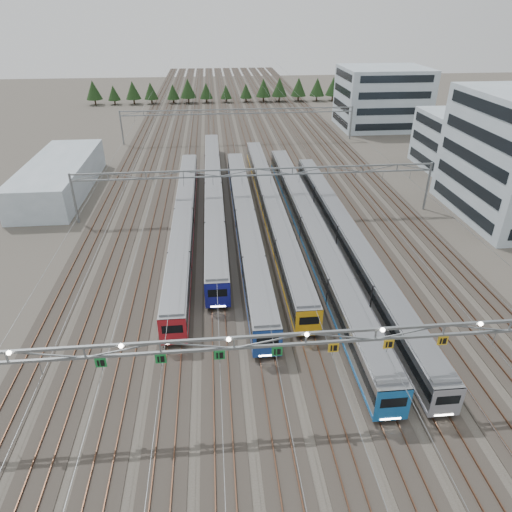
{
  "coord_description": "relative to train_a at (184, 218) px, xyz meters",
  "views": [
    {
      "loc": [
        -6.51,
        -27.35,
        30.19
      ],
      "look_at": [
        -1.95,
        20.31,
        3.5
      ],
      "focal_mm": 32.0,
      "sensor_mm": 36.0,
      "label": 1
    }
  ],
  "objects": [
    {
      "name": "train_e",
      "position": [
        18.0,
        -5.26,
        0.1
      ],
      "size": [
        2.94,
        65.89,
        3.83
      ],
      "color": "black",
      "rests_on": "ground"
    },
    {
      "name": "depot_bldg_north",
      "position": [
        50.68,
        61.43,
        5.65
      ],
      "size": [
        22.0,
        18.0,
        15.43
      ],
      "primitive_type": "cube",
      "color": "#9DAFBC",
      "rests_on": "ground"
    },
    {
      "name": "train_a",
      "position": [
        0.0,
        0.0,
        0.0
      ],
      "size": [
        2.79,
        54.13,
        3.63
      ],
      "color": "black",
      "rests_on": "ground"
    },
    {
      "name": "train_b",
      "position": [
        4.5,
        10.36,
        0.05
      ],
      "size": [
        2.86,
        63.2,
        3.72
      ],
      "color": "black",
      "rests_on": "ground"
    },
    {
      "name": "gantry_far",
      "position": [
        11.25,
        49.65,
        4.32
      ],
      "size": [
        56.36,
        0.36,
        8.0
      ],
      "color": "gray",
      "rests_on": "ground"
    },
    {
      "name": "gantry_mid",
      "position": [
        11.25,
        4.65,
        4.32
      ],
      "size": [
        56.36,
        0.36,
        8.0
      ],
      "color": "gray",
      "rests_on": "ground"
    },
    {
      "name": "treeline",
      "position": [
        7.2,
        100.46,
        2.17
      ],
      "size": [
        87.5,
        5.6,
        7.02
      ],
      "color": "#332114",
      "rests_on": "ground"
    },
    {
      "name": "gantry_near",
      "position": [
        11.2,
        -35.47,
        5.02
      ],
      "size": [
        56.36,
        0.61,
        8.08
      ],
      "color": "gray",
      "rests_on": "ground"
    },
    {
      "name": "west_shed",
      "position": [
        -23.05,
        18.92,
        0.67
      ],
      "size": [
        10.0,
        30.0,
        5.48
      ],
      "primitive_type": "cube",
      "color": "#9DAFBC",
      "rests_on": "ground"
    },
    {
      "name": "train_c",
      "position": [
        9.0,
        -1.5,
        0.04
      ],
      "size": [
        2.85,
        56.46,
        3.72
      ],
      "color": "black",
      "rests_on": "ground"
    },
    {
      "name": "depot_bldg_mid",
      "position": [
        54.6,
        24.62,
        3.49
      ],
      "size": [
        14.0,
        16.0,
        11.12
      ],
      "primitive_type": "cube",
      "color": "#9DAFBC",
      "rests_on": "ground"
    },
    {
      "name": "train_f",
      "position": [
        22.5,
        -7.99,
        -0.04
      ],
      "size": [
        2.72,
        60.4,
        3.54
      ],
      "color": "black",
      "rests_on": "ground"
    },
    {
      "name": "ground",
      "position": [
        11.25,
        -35.35,
        -2.07
      ],
      "size": [
        400.0,
        400.0,
        0.0
      ],
      "primitive_type": "plane",
      "color": "#47423A",
      "rests_on": "ground"
    },
    {
      "name": "train_d",
      "position": [
        13.5,
        4.06,
        -0.01
      ],
      "size": [
        2.77,
        62.0,
        3.61
      ],
      "color": "black",
      "rests_on": "ground"
    },
    {
      "name": "track_bed",
      "position": [
        11.25,
        64.65,
        -0.58
      ],
      "size": [
        54.0,
        260.0,
        5.42
      ],
      "color": "#2D2823",
      "rests_on": "ground"
    }
  ]
}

